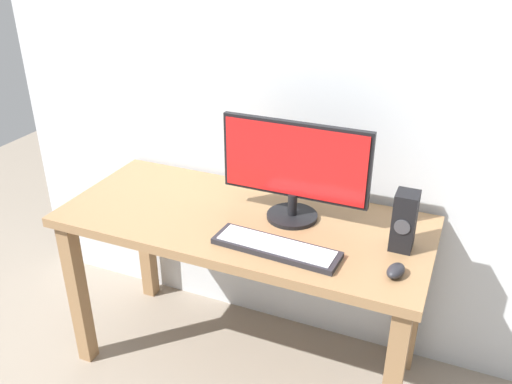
# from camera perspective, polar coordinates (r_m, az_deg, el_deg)

# --- Properties ---
(ground_plane) EXTENTS (6.00, 6.00, 0.00)m
(ground_plane) POSITION_cam_1_polar(r_m,az_deg,el_deg) (2.52, -1.14, -17.35)
(ground_plane) COLOR gray
(desk) EXTENTS (1.43, 0.62, 0.73)m
(desk) POSITION_cam_1_polar(r_m,az_deg,el_deg) (2.13, -1.29, -5.18)
(desk) COLOR #936D47
(desk) RESTS_ON ground_plane
(monitor) EXTENTS (0.57, 0.20, 0.38)m
(monitor) POSITION_cam_1_polar(r_m,az_deg,el_deg) (1.99, 4.10, 2.60)
(monitor) COLOR black
(monitor) RESTS_ON desk
(keyboard_primary) EXTENTS (0.46, 0.15, 0.02)m
(keyboard_primary) POSITION_cam_1_polar(r_m,az_deg,el_deg) (1.88, 2.14, -5.89)
(keyboard_primary) COLOR #232328
(keyboard_primary) RESTS_ON desk
(mouse) EXTENTS (0.07, 0.10, 0.04)m
(mouse) POSITION_cam_1_polar(r_m,az_deg,el_deg) (1.80, 14.60, -8.08)
(mouse) COLOR #232328
(mouse) RESTS_ON desk
(speaker_right) EXTENTS (0.08, 0.09, 0.21)m
(speaker_right) POSITION_cam_1_polar(r_m,az_deg,el_deg) (1.91, 15.44, -2.98)
(speaker_right) COLOR black
(speaker_right) RESTS_ON desk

